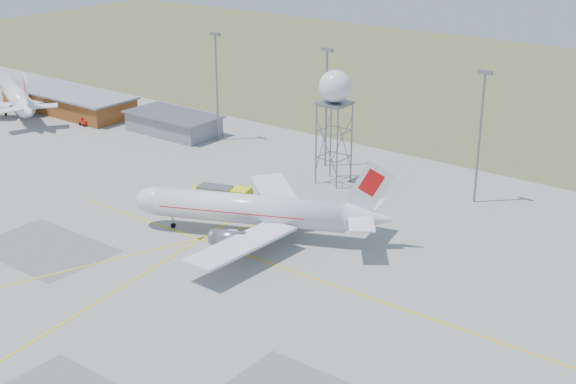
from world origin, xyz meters
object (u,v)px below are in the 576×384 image
Objects in this scene: airliner_far at (16,96)px; radar_tower at (334,121)px; fire_truck at (223,198)px; airliner_main at (254,210)px; baggage_tug at (85,122)px.

radar_tower is (78.39, 5.44, 6.82)m from airliner_far.
fire_truck is (72.01, -14.32, -1.88)m from airliner_far.
airliner_main is 84.13m from airliner_far.
fire_truck is at bearing -11.89° from baggage_tug.
fire_truck is at bearing -165.18° from airliner_far.
fire_truck is 55.31m from baggage_tug.
baggage_tug is at bearing -43.01° from airliner_main.
airliner_main is at bearing -166.95° from airliner_far.
airliner_main reaches higher than baggage_tug.
airliner_far is 73.44m from fire_truck.
airliner_far is 19.65m from baggage_tug.
radar_tower is 22.51m from fire_truck.
airliner_main reaches higher than fire_truck.
fire_truck is at bearing -49.24° from airliner_main.
radar_tower reaches higher than baggage_tug.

